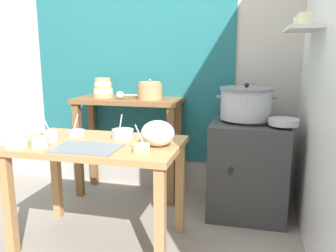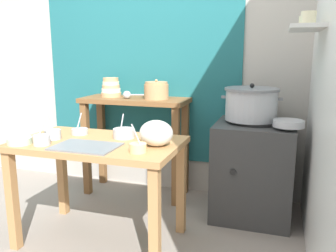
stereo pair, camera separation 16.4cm
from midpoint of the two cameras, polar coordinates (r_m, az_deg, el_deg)
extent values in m
plane|color=gray|center=(2.66, -8.07, -17.48)|extent=(9.00, 9.00, 0.00)
cube|color=#B2ADA3|center=(3.31, 1.32, 11.85)|extent=(4.40, 0.10, 2.60)
cube|color=#1E6066|center=(3.34, -3.19, 12.70)|extent=(1.90, 0.02, 2.10)
cube|color=white|center=(2.31, 27.23, 10.57)|extent=(0.10, 3.20, 2.60)
cube|color=silver|center=(2.49, 23.33, 14.38)|extent=(0.20, 0.56, 0.02)
cylinder|color=beige|center=(2.33, 23.80, 15.78)|extent=(0.09, 0.09, 0.07)
cylinder|color=#E5C684|center=(2.50, 23.43, 15.57)|extent=(0.08, 0.08, 0.08)
cylinder|color=beige|center=(2.64, 23.13, 15.28)|extent=(0.08, 0.08, 0.08)
cube|color=#B27F4C|center=(2.38, -9.29, -2.88)|extent=(1.10, 0.66, 0.04)
cube|color=#B27F4C|center=(2.55, -22.25, -11.21)|extent=(0.06, 0.06, 0.68)
cube|color=#B27F4C|center=(2.09, 0.16, -15.49)|extent=(0.06, 0.06, 0.68)
cube|color=#B27F4C|center=(2.96, -15.29, -7.48)|extent=(0.06, 0.06, 0.68)
cube|color=#B27F4C|center=(2.58, 4.00, -10.01)|extent=(0.06, 0.06, 0.68)
cube|color=brown|center=(3.16, -3.92, 4.19)|extent=(0.96, 0.40, 0.04)
cube|color=brown|center=(3.30, -11.75, -3.68)|extent=(0.06, 0.06, 0.86)
cube|color=brown|center=(2.98, 2.85, -5.12)|extent=(0.06, 0.06, 0.86)
cube|color=brown|center=(3.56, -9.38, -2.47)|extent=(0.06, 0.06, 0.86)
cube|color=brown|center=(3.26, 4.22, -3.64)|extent=(0.06, 0.06, 0.86)
cube|color=#383838|center=(2.93, 15.19, -6.89)|extent=(0.60, 0.60, 0.76)
cylinder|color=black|center=(2.83, 15.62, 0.62)|extent=(0.36, 0.36, 0.02)
cylinder|color=black|center=(2.62, 12.30, -7.33)|extent=(0.04, 0.02, 0.04)
cylinder|color=#B7BABF|center=(2.83, 14.97, 3.24)|extent=(0.39, 0.39, 0.23)
cylinder|color=slate|center=(2.82, 15.10, 5.78)|extent=(0.42, 0.42, 0.02)
sphere|color=black|center=(2.81, 15.13, 6.34)|extent=(0.04, 0.04, 0.04)
cube|color=slate|center=(2.84, 10.68, 4.65)|extent=(0.04, 0.02, 0.02)
cube|color=slate|center=(2.82, 19.41, 4.13)|extent=(0.04, 0.02, 0.02)
cylinder|color=tan|center=(3.08, -0.38, 5.61)|extent=(0.21, 0.21, 0.13)
cylinder|color=tan|center=(3.07, -0.38, 6.99)|extent=(0.20, 0.20, 0.02)
sphere|color=tan|center=(3.07, -0.38, 7.40)|extent=(0.02, 0.02, 0.02)
cylinder|color=tan|center=(3.27, -7.78, 5.09)|extent=(0.18, 0.18, 0.04)
cylinder|color=silver|center=(3.27, -7.80, 5.77)|extent=(0.17, 0.17, 0.04)
cylinder|color=tan|center=(3.27, -7.82, 6.36)|extent=(0.16, 0.16, 0.03)
cylinder|color=beige|center=(3.26, -7.83, 6.90)|extent=(0.15, 0.15, 0.03)
cylinder|color=tan|center=(3.26, -7.85, 7.48)|extent=(0.14, 0.14, 0.03)
sphere|color=#B7BABF|center=(3.11, -5.18, 5.06)|extent=(0.07, 0.07, 0.07)
cylinder|color=#B7BABF|center=(3.09, -2.51, 5.07)|extent=(0.21, 0.07, 0.01)
cube|color=slate|center=(2.23, -11.16, -3.31)|extent=(0.40, 0.28, 0.01)
ellipsoid|color=silver|center=(2.21, 0.20, -1.18)|extent=(0.21, 0.19, 0.16)
cylinder|color=#B7BABF|center=(2.67, 20.64, 0.38)|extent=(0.22, 0.22, 0.05)
cylinder|color=#B7BABF|center=(2.49, -16.42, -1.35)|extent=(0.11, 0.11, 0.07)
cylinder|color=beige|center=(2.48, -16.45, -0.74)|extent=(0.09, 0.09, 0.01)
cylinder|color=#B7BABF|center=(2.46, -16.63, -0.20)|extent=(0.07, 0.02, 0.17)
cylinder|color=#B7D1AD|center=(2.42, -21.17, -2.28)|extent=(0.15, 0.15, 0.04)
cylinder|color=#337238|center=(2.42, -21.20, -1.93)|extent=(0.13, 0.13, 0.01)
cylinder|color=#E5C684|center=(2.08, -2.65, -3.60)|extent=(0.10, 0.10, 0.05)
cylinder|color=maroon|center=(2.07, -2.65, -3.03)|extent=(0.09, 0.09, 0.01)
cylinder|color=#B7BABF|center=(2.05, -2.65, -2.03)|extent=(0.07, 0.04, 0.17)
cylinder|color=#B7BABF|center=(2.59, -12.39, -0.88)|extent=(0.12, 0.12, 0.04)
cylinder|color=brown|center=(2.59, -12.40, -0.56)|extent=(0.10, 0.10, 0.01)
cylinder|color=#B7BABF|center=(2.60, -12.57, 0.41)|extent=(0.04, 0.05, 0.15)
cylinder|color=#B7BABF|center=(2.44, -5.26, -1.19)|extent=(0.15, 0.15, 0.06)
cylinder|color=#BFB28C|center=(2.43, -5.28, -0.58)|extent=(0.13, 0.13, 0.01)
cylinder|color=#B7BABF|center=(2.43, -5.68, 0.01)|extent=(0.01, 0.07, 0.16)
cylinder|color=#B7BABF|center=(2.35, -17.95, -2.19)|extent=(0.10, 0.10, 0.07)
cylinder|color=#337238|center=(2.34, -18.00, -1.55)|extent=(0.09, 0.09, 0.01)
cylinder|color=#B7BABF|center=(2.35, -18.19, -1.05)|extent=(0.04, 0.07, 0.15)
camera|label=1|loc=(0.08, -87.99, 0.42)|focal=37.56mm
camera|label=2|loc=(0.08, 92.01, -0.42)|focal=37.56mm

